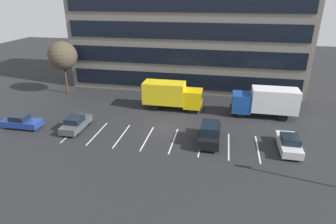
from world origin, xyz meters
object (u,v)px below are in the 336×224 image
(sedan_navy, at_px, (22,122))
(bare_tree, at_px, (63,56))
(box_truck_blue, at_px, (266,101))
(box_truck_yellow_all, at_px, (172,94))
(sedan_charcoal, at_px, (76,123))
(sedan_silver, at_px, (289,143))
(suv_black, at_px, (210,133))

(sedan_navy, height_order, bare_tree, bare_tree)
(box_truck_blue, height_order, bare_tree, bare_tree)
(box_truck_yellow_all, bearing_deg, box_truck_blue, -0.95)
(box_truck_yellow_all, relative_size, sedan_charcoal, 1.75)
(sedan_silver, bearing_deg, box_truck_yellow_all, 147.71)
(bare_tree, bearing_deg, suv_black, -27.18)
(box_truck_yellow_all, height_order, suv_black, box_truck_yellow_all)
(box_truck_yellow_all, relative_size, box_truck_blue, 0.99)
(box_truck_blue, bearing_deg, box_truck_yellow_all, 179.05)
(sedan_silver, xyz_separation_m, bare_tree, (-29.62, 11.43, 4.90))
(box_truck_blue, xyz_separation_m, bare_tree, (-28.22, 3.41, 3.63))
(box_truck_yellow_all, distance_m, sedan_silver, 15.43)
(sedan_navy, xyz_separation_m, suv_black, (20.93, 0.62, 0.32))
(box_truck_blue, xyz_separation_m, suv_black, (-6.18, -7.91, -0.99))
(sedan_charcoal, bearing_deg, box_truck_blue, 20.53)
(sedan_charcoal, height_order, bare_tree, bare_tree)
(sedan_charcoal, relative_size, sedan_silver, 0.98)
(box_truck_blue, bearing_deg, suv_black, -128.00)
(sedan_silver, height_order, suv_black, suv_black)
(box_truck_blue, distance_m, sedan_silver, 8.24)
(sedan_navy, bearing_deg, bare_tree, 95.31)
(sedan_silver, bearing_deg, suv_black, 179.14)
(sedan_charcoal, distance_m, suv_black, 14.72)
(box_truck_blue, distance_m, suv_black, 10.09)
(bare_tree, bearing_deg, box_truck_blue, -6.88)
(suv_black, distance_m, bare_tree, 25.21)
(box_truck_yellow_all, distance_m, sedan_charcoal, 12.33)
(sedan_charcoal, distance_m, sedan_navy, 6.26)
(box_truck_yellow_all, height_order, sedan_silver, box_truck_yellow_all)
(sedan_navy, distance_m, suv_black, 20.94)
(box_truck_yellow_all, height_order, sedan_charcoal, box_truck_yellow_all)
(box_truck_yellow_all, height_order, sedan_navy, box_truck_yellow_all)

